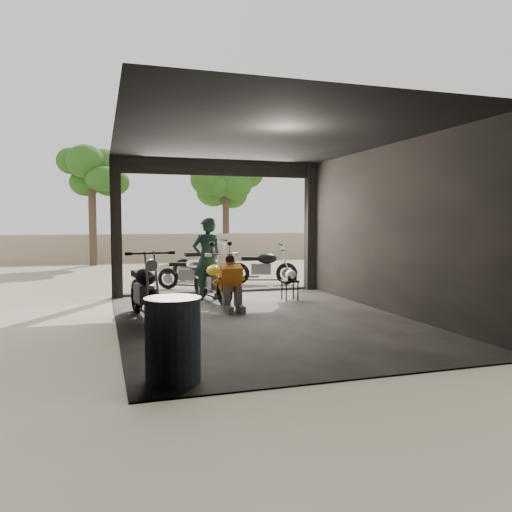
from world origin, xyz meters
TOP-DOWN VIEW (x-y plane):
  - ground at (0.00, 0.00)m, footprint 80.00×80.00m
  - garage at (0.00, 0.55)m, footprint 7.00×7.13m
  - boundary_wall at (0.00, 14.00)m, footprint 18.00×0.30m
  - tree_left at (-3.00, 12.50)m, footprint 2.20×2.20m
  - tree_right at (2.80, 14.00)m, footprint 2.20×2.20m
  - main_bike at (-0.44, 2.18)m, footprint 1.00×1.77m
  - left_bike at (-2.00, 0.62)m, footprint 0.97×1.92m
  - outside_bike_a at (-0.54, 4.30)m, footprint 1.64×1.27m
  - outside_bike_b at (0.29, 6.43)m, footprint 1.90×1.05m
  - outside_bike_c at (1.57, 4.79)m, footprint 1.81×1.12m
  - rider at (-0.49, 2.45)m, footprint 0.73×0.54m
  - mechanic at (-0.32, 0.92)m, footprint 0.54×0.74m
  - stool at (1.24, 1.87)m, footprint 0.33×0.33m
  - helmet at (1.24, 1.83)m, footprint 0.31×0.32m
  - oil_drum at (-2.00, -2.99)m, footprint 0.63×0.63m
  - sign_post at (3.81, 5.15)m, footprint 0.82×0.08m

SIDE VIEW (x-z plane):
  - ground at x=0.00m, z-range 0.00..0.00m
  - stool at x=1.24m, z-range 0.16..0.61m
  - oil_drum at x=-2.00m, z-range 0.00..0.93m
  - outside_bike_a at x=-0.54m, z-range 0.00..1.03m
  - mechanic at x=-0.32m, z-range 0.00..1.06m
  - main_bike at x=-0.44m, z-range 0.00..1.11m
  - outside_bike_c at x=1.57m, z-range 0.00..1.14m
  - helmet at x=1.24m, z-range 0.46..0.69m
  - boundary_wall at x=0.00m, z-range 0.00..1.20m
  - outside_bike_b at x=0.29m, z-range 0.00..1.21m
  - left_bike at x=-2.00m, z-range 0.00..1.25m
  - rider at x=-0.49m, z-range 0.00..1.84m
  - garage at x=0.00m, z-range -0.32..2.88m
  - sign_post at x=3.81m, z-range 0.44..2.90m
  - tree_right at x=2.80m, z-range 1.06..6.06m
  - tree_left at x=-3.00m, z-range 1.19..6.79m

